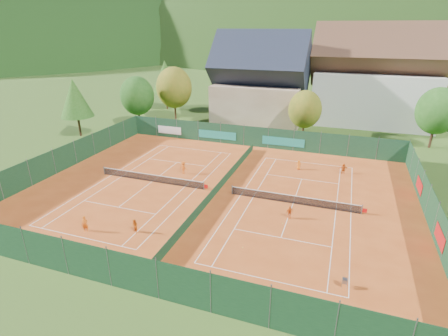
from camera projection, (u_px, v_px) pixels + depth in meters
ground at (218, 192)px, 37.26m from camera, size 600.00×600.00×0.00m
clay_pad at (218, 192)px, 37.25m from camera, size 40.00×32.00×0.01m
court_markings_left at (152, 182)px, 39.70m from camera, size 11.03×23.83×0.00m
court_markings_right at (293, 204)px, 34.80m from camera, size 11.03×23.83×0.00m
tennis_net_left at (153, 178)px, 39.46m from camera, size 13.30×0.10×1.02m
tennis_net_right at (295, 199)px, 34.56m from camera, size 13.30×0.10×1.02m
court_divider at (218, 188)px, 37.06m from camera, size 0.03×28.80×1.00m
fence_north at (253, 137)px, 50.81m from camera, size 40.00×0.10×3.00m
fence_south at (133, 274)px, 22.71m from camera, size 40.00×0.04×3.00m
fence_west at (65, 157)px, 42.81m from camera, size 0.04×32.00×3.00m
fence_east at (431, 210)px, 30.61m from camera, size 0.09×32.00×3.00m
chalet at (260, 86)px, 61.88m from camera, size 16.20×12.00×16.00m
hotel_block_a at (374, 82)px, 61.02m from camera, size 21.60×11.00×17.25m
tree_west_front at (137, 96)px, 59.43m from camera, size 5.72×5.72×8.69m
tree_west_mid at (174, 88)px, 63.19m from camera, size 6.44×6.44×9.78m
tree_west_back at (165, 77)px, 71.76m from camera, size 5.60×5.60×10.00m
tree_center at (305, 109)px, 52.85m from camera, size 5.01×5.01×7.60m
tree_east_front at (438, 111)px, 48.84m from camera, size 5.72×5.72×8.69m
tree_west_side at (75, 98)px, 54.02m from camera, size 5.04×5.04×9.00m
tree_east_back at (434, 85)px, 61.69m from camera, size 7.15×7.15×10.86m
mountain_backdrop at (370, 111)px, 247.49m from camera, size 820.00×530.00×242.00m
ball_hopper at (345, 281)px, 23.46m from camera, size 0.34×0.34×0.80m
loose_ball_0 at (130, 194)px, 36.67m from camera, size 0.07×0.07×0.07m
loose_ball_1 at (243, 247)px, 27.87m from camera, size 0.07×0.07×0.07m
loose_ball_2 at (228, 180)px, 40.19m from camera, size 0.07×0.07×0.07m
loose_ball_3 at (225, 156)px, 47.39m from camera, size 0.07×0.07×0.07m
loose_ball_4 at (282, 223)px, 31.26m from camera, size 0.07×0.07×0.07m
player_left_near at (85, 224)px, 29.88m from camera, size 0.63×0.53×1.46m
player_left_mid at (135, 226)px, 29.72m from camera, size 0.76×0.69×1.26m
player_left_far at (183, 168)px, 41.64m from camera, size 1.09×0.76×1.54m
player_right_near at (290, 212)px, 31.96m from camera, size 0.75×0.73×1.26m
player_right_far_a at (299, 165)px, 42.93m from camera, size 0.70×0.60×1.20m
player_right_far_b at (343, 168)px, 41.74m from camera, size 1.21×0.72×1.25m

